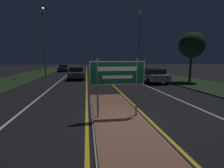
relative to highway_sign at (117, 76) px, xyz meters
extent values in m
plane|color=black|center=(0.00, -0.53, -1.75)|extent=(160.00, 160.00, 0.00)
cube|color=#999993|center=(0.00, 0.00, -1.73)|extent=(2.08, 9.05, 0.05)
cube|color=brown|center=(0.00, 0.00, -1.70)|extent=(1.96, 8.93, 0.10)
cube|color=#1E3319|center=(-9.50, 19.47, -1.71)|extent=(5.00, 100.00, 0.08)
cube|color=#1E3319|center=(9.50, 19.47, -1.71)|extent=(5.00, 100.00, 0.08)
cube|color=gold|center=(-1.23, 24.47, -1.75)|extent=(0.12, 70.00, 0.01)
cube|color=gold|center=(1.23, 24.47, -1.75)|extent=(0.12, 70.00, 0.01)
cube|color=silver|center=(-4.20, 24.47, -1.75)|extent=(0.12, 70.00, 0.01)
cube|color=silver|center=(4.20, 24.47, -1.75)|extent=(0.12, 70.00, 0.01)
cube|color=silver|center=(-7.20, 24.47, -1.75)|extent=(0.10, 70.00, 0.01)
cube|color=silver|center=(7.20, 24.47, -1.75)|extent=(0.10, 70.00, 0.01)
cylinder|color=gray|center=(-0.79, 0.00, -0.49)|extent=(0.07, 0.07, 2.32)
cylinder|color=gray|center=(0.79, 0.00, -0.49)|extent=(0.07, 0.07, 2.32)
cube|color=#0F512D|center=(0.00, 0.00, 0.11)|extent=(2.18, 0.04, 0.92)
cube|color=white|center=(0.00, -0.02, 0.11)|extent=(2.18, 0.00, 0.92)
cube|color=#0F512D|center=(0.00, -0.02, 0.11)|extent=(2.12, 0.01, 0.86)
cube|color=white|center=(0.00, -0.02, 0.27)|extent=(1.53, 0.01, 0.17)
cube|color=white|center=(0.00, -0.02, -0.05)|extent=(1.20, 0.01, 0.13)
cylinder|color=gray|center=(-6.59, 17.42, 2.48)|extent=(0.18, 0.18, 8.46)
sphere|color=beige|center=(-6.59, 17.42, 6.87)|extent=(0.56, 0.56, 0.56)
cylinder|color=gray|center=(6.60, 18.99, 2.68)|extent=(0.18, 0.18, 8.87)
sphere|color=beige|center=(6.60, 18.99, 7.26)|extent=(0.50, 0.50, 0.50)
cube|color=#B7B7BC|center=(5.58, 10.54, -1.12)|extent=(1.89, 4.42, 0.62)
cube|color=black|center=(5.58, 10.27, -0.57)|extent=(1.66, 2.30, 0.49)
sphere|color=red|center=(4.99, 8.35, -1.04)|extent=(0.14, 0.14, 0.14)
sphere|color=red|center=(6.17, 8.35, -1.04)|extent=(0.14, 0.14, 0.14)
cylinder|color=black|center=(4.68, 11.91, -1.43)|extent=(0.22, 0.64, 0.64)
cylinder|color=black|center=(6.49, 11.91, -1.43)|extent=(0.22, 0.64, 0.64)
cylinder|color=black|center=(4.68, 9.17, -1.43)|extent=(0.22, 0.64, 0.64)
cylinder|color=black|center=(6.49, 9.17, -1.43)|extent=(0.22, 0.64, 0.64)
cube|color=navy|center=(5.74, 18.82, -1.11)|extent=(1.70, 4.10, 0.62)
cube|color=black|center=(5.74, 18.58, -0.53)|extent=(1.50, 2.13, 0.53)
sphere|color=red|center=(5.21, 16.79, -1.03)|extent=(0.14, 0.14, 0.14)
sphere|color=red|center=(6.26, 16.79, -1.03)|extent=(0.14, 0.14, 0.14)
cylinder|color=black|center=(4.92, 20.09, -1.42)|extent=(0.22, 0.67, 0.67)
cylinder|color=black|center=(6.55, 20.09, -1.42)|extent=(0.22, 0.67, 0.67)
cylinder|color=black|center=(4.92, 17.55, -1.42)|extent=(0.22, 0.67, 0.67)
cylinder|color=black|center=(6.55, 17.55, -1.42)|extent=(0.22, 0.67, 0.67)
cube|color=#4C514C|center=(-2.38, 14.63, -1.12)|extent=(1.76, 4.19, 0.60)
cube|color=black|center=(-2.38, 14.88, -0.56)|extent=(1.55, 2.18, 0.51)
sphere|color=white|center=(-2.93, 12.55, -1.04)|extent=(0.14, 0.14, 0.14)
sphere|color=white|center=(-1.84, 12.55, -1.04)|extent=(0.14, 0.14, 0.14)
cylinder|color=black|center=(-3.22, 13.33, -1.42)|extent=(0.22, 0.67, 0.67)
cylinder|color=black|center=(-1.54, 13.33, -1.42)|extent=(0.22, 0.67, 0.67)
cylinder|color=black|center=(-3.22, 15.93, -1.42)|extent=(0.22, 0.67, 0.67)
cylinder|color=black|center=(-1.54, 15.93, -1.42)|extent=(0.22, 0.67, 0.67)
cube|color=navy|center=(-5.73, 29.11, -1.16)|extent=(1.76, 4.77, 0.58)
cube|color=black|center=(-5.73, 29.39, -0.67)|extent=(1.55, 2.48, 0.42)
sphere|color=white|center=(-6.27, 26.74, -1.09)|extent=(0.14, 0.14, 0.14)
sphere|color=white|center=(-5.18, 26.74, -1.09)|extent=(0.14, 0.14, 0.14)
cylinder|color=black|center=(-6.57, 27.63, -1.45)|extent=(0.22, 0.60, 0.60)
cylinder|color=black|center=(-4.89, 27.63, -1.45)|extent=(0.22, 0.60, 0.60)
cylinder|color=black|center=(-6.57, 30.59, -1.45)|extent=(0.22, 0.60, 0.60)
cylinder|color=black|center=(-4.89, 30.59, -1.45)|extent=(0.22, 0.60, 0.60)
cylinder|color=gray|center=(8.99, 22.08, -0.68)|extent=(0.06, 0.06, 1.99)
cube|color=yellow|center=(8.99, 22.08, 0.26)|extent=(0.60, 0.02, 0.60)
cylinder|color=#4C3823|center=(9.43, 10.00, -0.08)|extent=(0.24, 0.24, 3.18)
sphere|color=#19381E|center=(9.43, 10.00, 2.08)|extent=(2.58, 2.58, 2.58)
camera|label=1|loc=(-1.19, -6.74, 0.63)|focal=28.00mm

